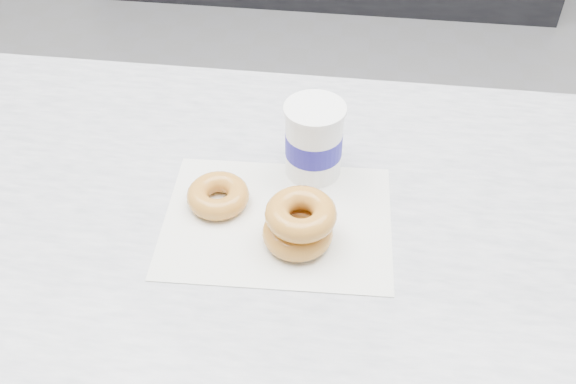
# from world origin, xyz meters

# --- Properties ---
(ground) EXTENTS (5.00, 5.00, 0.00)m
(ground) POSITION_xyz_m (0.00, 0.00, 0.00)
(ground) COLOR gray
(ground) RESTS_ON ground
(counter) EXTENTS (3.06, 0.76, 0.90)m
(counter) POSITION_xyz_m (0.00, -0.60, 0.45)
(counter) COLOR #333335
(counter) RESTS_ON ground
(wax_paper) EXTENTS (0.35, 0.28, 0.00)m
(wax_paper) POSITION_xyz_m (0.14, -0.62, 0.90)
(wax_paper) COLOR silver
(wax_paper) RESTS_ON counter
(donut_single) EXTENTS (0.11, 0.11, 0.03)m
(donut_single) POSITION_xyz_m (0.05, -0.60, 0.92)
(donut_single) COLOR gold
(donut_single) RESTS_ON wax_paper
(donut_stack) EXTENTS (0.14, 0.14, 0.07)m
(donut_stack) POSITION_xyz_m (0.18, -0.66, 0.94)
(donut_stack) COLOR gold
(donut_stack) RESTS_ON wax_paper
(coffee_cup) EXTENTS (0.10, 0.10, 0.13)m
(coffee_cup) POSITION_xyz_m (0.18, -0.50, 0.97)
(coffee_cup) COLOR white
(coffee_cup) RESTS_ON counter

